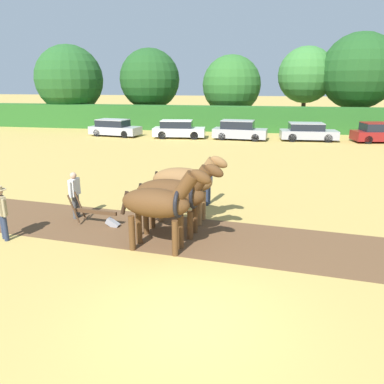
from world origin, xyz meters
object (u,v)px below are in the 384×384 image
Objects in this scene: tree_center_left at (231,85)px; draft_horse_trail_left at (185,181)px; tree_far_left at (69,79)px; parked_car_center at (308,132)px; parked_car_center_left at (239,130)px; draft_horse_lead_left at (160,203)px; parked_car_center_right at (380,133)px; draft_horse_lead_right at (174,194)px; parked_car_left at (178,129)px; farmer_beside_team at (208,180)px; tree_center at (306,75)px; farmer_onlooker_left at (1,209)px; parked_car_far_left at (114,128)px; plow at (99,216)px; tree_left at (150,79)px; farmer_at_plow at (75,192)px; tree_center_right at (359,71)px.

draft_horse_trail_left is at bearing -88.18° from tree_center_left.
tree_far_left is 25.64m from parked_car_center.
draft_horse_trail_left is 19.16m from parked_car_center_left.
draft_horse_lead_left is 0.61× the size of parked_car_center_right.
draft_horse_lead_right is 0.65× the size of parked_car_center_right.
draft_horse_trail_left is at bearing 90.36° from draft_horse_lead_left.
parked_car_left is 5.11m from parked_car_center_left.
farmer_beside_team is at bearing 86.05° from draft_horse_lead_left.
tree_center reaches higher than parked_car_center_left.
farmer_onlooker_left is at bearing -97.44° from tree_center_left.
parked_car_center is (7.05, -9.54, -3.55)m from tree_center_left.
parked_car_far_left is 21.90m from parked_car_center_right.
plow is at bearing -135.03° from parked_car_center_right.
tree_center_left is 16.08m from parked_car_center_right.
farmer_beside_team reaches higher than plow.
tree_center_left is at bearing -176.40° from tree_center.
parked_car_left is at bearing -136.57° from tree_center.
draft_horse_trail_left is at bearing -81.95° from parked_car_left.
tree_left reaches higher than draft_horse_trail_left.
tree_center is (24.75, 2.77, 0.43)m from tree_far_left.
farmer_at_plow is at bearing -140.84° from farmer_beside_team.
tree_center_right is 5.57× the size of farmer_at_plow.
draft_horse_lead_left is at bearing -88.74° from tree_center_left.
farmer_onlooker_left reaches higher than plow.
parked_car_center_right is (11.87, 22.14, -0.66)m from draft_horse_lead_left.
parked_car_center_right is at bearing 8.24° from parked_car_center_left.
tree_center reaches higher than tree_left.
tree_center_right reaches higher than farmer_onlooker_left.
draft_horse_lead_left is 1.22m from draft_horse_lead_right.
farmer_onlooker_left is (-2.32, -1.66, 0.66)m from plow.
parked_car_center is at bearing 9.86° from parked_car_center_left.
tree_center_right reaches higher than draft_horse_lead_right.
draft_horse_lead_right is 2.83m from plow.
farmer_at_plow is at bearing 156.99° from draft_horse_lead_left.
tree_center_right is 2.03× the size of parked_car_center_right.
tree_far_left reaches higher than farmer_onlooker_left.
draft_horse_lead_right is (-6.74, -30.81, -3.92)m from tree_center.
plow is 0.40× the size of parked_car_center_left.
parked_car_left is at bearing 117.34° from farmer_beside_team.
tree_center_left reaches higher than draft_horse_lead_right.
parked_car_center_right is (12.57, -9.40, -3.50)m from tree_center_left.
parked_car_center is 5.52m from parked_car_center_right.
tree_left is at bearing -173.75° from tree_center_left.
parked_car_far_left is 5.79m from parked_car_left.
parked_car_center_left is at bearing 22.89° from farmer_onlooker_left.
tree_far_left is 0.91× the size of tree_center_right.
plow is at bearing -16.78° from farmer_onlooker_left.
tree_far_left reaches higher than draft_horse_lead_left.
farmer_beside_team is (4.35, 2.31, 0.04)m from farmer_at_plow.
draft_horse_lead_left is 1.00× the size of draft_horse_trail_left.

